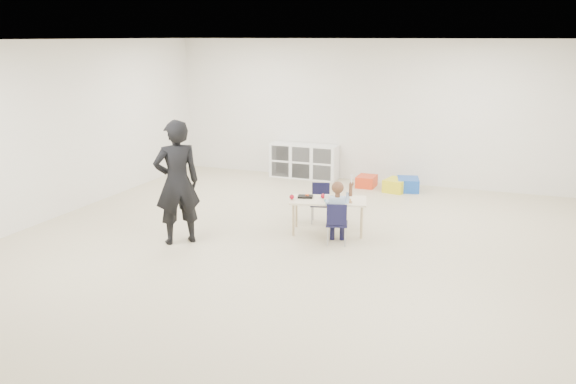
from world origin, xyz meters
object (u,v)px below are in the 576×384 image
at_px(table, 328,216).
at_px(child, 337,211).
at_px(chair_near, 337,223).
at_px(cubby_shelf, 304,161).
at_px(adult, 177,182).

bearing_deg(table, child, -73.23).
xyz_separation_m(table, chair_near, (0.27, -0.45, 0.05)).
distance_m(child, cubby_shelf, 4.15).
bearing_deg(adult, cubby_shelf, -138.03).
relative_size(chair_near, adult, 0.35).
xyz_separation_m(chair_near, adult, (-2.10, -0.74, 0.57)).
height_order(chair_near, adult, adult).
height_order(cubby_shelf, adult, adult).
height_order(chair_near, child, child).
bearing_deg(child, table, 106.77).
height_order(table, child, child).
height_order(child, cubby_shelf, child).
relative_size(table, cubby_shelf, 0.87).
relative_size(table, chair_near, 1.99).
xyz_separation_m(table, child, (0.27, -0.45, 0.22)).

